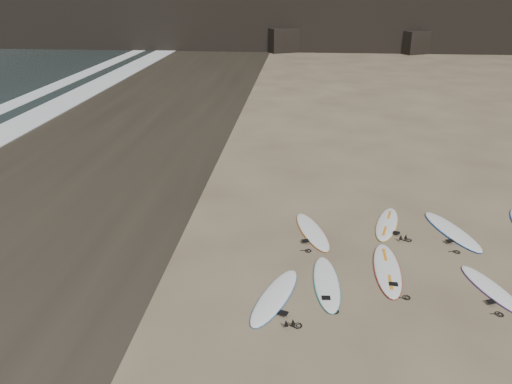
% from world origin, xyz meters
% --- Properties ---
extents(ground, '(240.00, 240.00, 0.00)m').
position_xyz_m(ground, '(0.00, 0.00, 0.00)').
color(ground, '#897559').
rests_on(ground, ground).
extents(wet_sand, '(12.00, 200.00, 0.01)m').
position_xyz_m(wet_sand, '(-13.00, 10.00, 0.00)').
color(wet_sand, '#383026').
rests_on(wet_sand, ground).
extents(surfboard_0, '(1.44, 2.70, 0.09)m').
position_xyz_m(surfboard_0, '(-3.99, -1.18, 0.05)').
color(surfboard_0, white).
rests_on(surfboard_0, ground).
extents(surfboard_1, '(0.77, 2.62, 0.09)m').
position_xyz_m(surfboard_1, '(-2.70, -0.46, 0.05)').
color(surfboard_1, white).
rests_on(surfboard_1, ground).
extents(surfboard_2, '(0.78, 2.81, 0.10)m').
position_xyz_m(surfboard_2, '(-1.05, 0.34, 0.05)').
color(surfboard_2, white).
rests_on(surfboard_2, ground).
extents(surfboard_3, '(1.32, 2.36, 0.08)m').
position_xyz_m(surfboard_3, '(1.43, -0.37, 0.04)').
color(surfboard_3, white).
rests_on(surfboard_3, ground).
extents(surfboard_5, '(1.37, 2.67, 0.09)m').
position_xyz_m(surfboard_5, '(-3.03, 2.36, 0.05)').
color(surfboard_5, white).
rests_on(surfboard_5, ground).
extents(surfboard_6, '(1.24, 2.57, 0.09)m').
position_xyz_m(surfboard_6, '(-0.65, 3.11, 0.05)').
color(surfboard_6, white).
rests_on(surfboard_6, ground).
extents(surfboard_7, '(1.57, 2.86, 0.10)m').
position_xyz_m(surfboard_7, '(1.29, 2.77, 0.05)').
color(surfboard_7, white).
rests_on(surfboard_7, ground).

